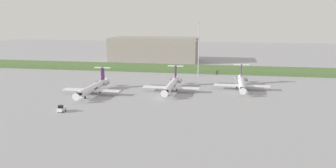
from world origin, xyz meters
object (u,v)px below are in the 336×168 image
at_px(regional_jet_nearest, 93,87).
at_px(baggage_tug, 62,109).
at_px(safety_cone_front_marker, 240,101).
at_px(safety_cone_mid_marker, 249,102).
at_px(antenna_mast, 199,54).
at_px(regional_jet_third, 242,83).
at_px(regional_jet_second, 172,85).

height_order(regional_jet_nearest, baggage_tug, regional_jet_nearest).
height_order(baggage_tug, safety_cone_front_marker, baggage_tug).
height_order(safety_cone_front_marker, safety_cone_mid_marker, same).
relative_size(regional_jet_nearest, antenna_mast, 1.15).
height_order(antenna_mast, baggage_tug, antenna_mast).
height_order(regional_jet_nearest, safety_cone_front_marker, regional_jet_nearest).
height_order(baggage_tug, safety_cone_mid_marker, baggage_tug).
bearing_deg(baggage_tug, antenna_mast, 63.98).
bearing_deg(regional_jet_third, regional_jet_second, -162.11).
xyz_separation_m(regional_jet_second, safety_cone_front_marker, (26.92, -12.83, -2.26)).
relative_size(regional_jet_third, antenna_mast, 1.15).
height_order(regional_jet_second, antenna_mast, antenna_mast).
bearing_deg(safety_cone_front_marker, baggage_tug, -157.47).
height_order(regional_jet_second, baggage_tug, regional_jet_second).
xyz_separation_m(regional_jet_second, baggage_tug, (-29.50, -36.23, -1.53)).
bearing_deg(baggage_tug, regional_jet_third, 38.16).
distance_m(regional_jet_nearest, safety_cone_front_marker, 56.45).
xyz_separation_m(safety_cone_front_marker, safety_cone_mid_marker, (3.14, -0.31, 0.00)).
relative_size(regional_jet_second, antenna_mast, 1.15).
bearing_deg(safety_cone_front_marker, safety_cone_mid_marker, -5.73).
height_order(regional_jet_second, safety_cone_front_marker, regional_jet_second).
relative_size(regional_jet_third, safety_cone_mid_marker, 56.36).
relative_size(antenna_mast, safety_cone_front_marker, 49.07).
relative_size(regional_jet_nearest, safety_cone_mid_marker, 56.36).
bearing_deg(baggage_tug, safety_cone_front_marker, 22.53).
distance_m(safety_cone_front_marker, safety_cone_mid_marker, 3.15).
distance_m(regional_jet_second, safety_cone_mid_marker, 32.88).
relative_size(regional_jet_nearest, regional_jet_second, 1.00).
bearing_deg(antenna_mast, regional_jet_third, -55.03).
bearing_deg(safety_cone_mid_marker, safety_cone_front_marker, 174.27).
distance_m(regional_jet_nearest, safety_cone_mid_marker, 59.59).
bearing_deg(regional_jet_nearest, safety_cone_mid_marker, -2.69).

